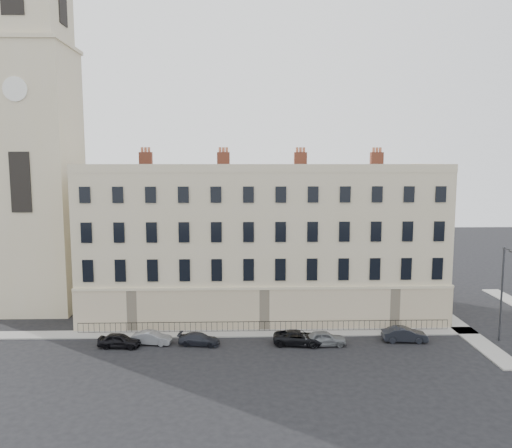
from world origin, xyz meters
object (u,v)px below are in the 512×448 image
object	(u,v)px
car_a	(119,340)
streetlamp	(502,289)
car_d	(298,338)
car_c	(199,339)
car_f	(404,334)
car_e	(324,338)
car_b	(152,338)

from	to	relation	value
car_a	streetlamp	bearing A→B (deg)	-83.78
car_a	car_d	distance (m)	15.62
car_c	car_f	world-z (taller)	car_f
car_c	streetlamp	distance (m)	27.23
car_e	car_d	bearing A→B (deg)	79.30
car_f	streetlamp	bearing A→B (deg)	-87.63
car_b	car_f	distance (m)	22.53
streetlamp	car_f	bearing A→B (deg)	172.62
car_e	streetlamp	xyz separation A→B (m)	(15.90, 0.60, 4.12)
car_a	car_d	size ratio (longest dim) A/B	0.82
car_b	streetlamp	distance (m)	31.38
car_b	car_d	world-z (taller)	car_d
car_c	car_d	size ratio (longest dim) A/B	0.83
car_a	car_e	xyz separation A→B (m)	(17.87, -0.09, 0.02)
streetlamp	car_c	bearing A→B (deg)	173.98
car_e	car_f	xyz separation A→B (m)	(7.33, 0.75, 0.00)
car_d	streetlamp	distance (m)	18.63
car_a	car_f	distance (m)	25.21
car_a	streetlamp	xyz separation A→B (m)	(33.78, 0.51, 4.14)
car_b	car_f	xyz separation A→B (m)	(22.53, 0.00, 0.08)
car_f	streetlamp	distance (m)	9.51
car_b	car_d	size ratio (longest dim) A/B	0.79
car_b	car_c	xyz separation A→B (m)	(4.20, -0.30, -0.04)
car_b	car_a	bearing A→B (deg)	112.34
car_a	car_c	bearing A→B (deg)	-81.68
car_b	streetlamp	xyz separation A→B (m)	(31.10, -0.15, 4.19)
car_a	car_b	xyz separation A→B (m)	(2.67, 0.66, -0.05)
car_a	car_d	bearing A→B (deg)	-83.91
streetlamp	car_a	bearing A→B (deg)	174.51
car_e	streetlamp	distance (m)	16.44
car_c	car_d	bearing A→B (deg)	-82.44
car_a	car_e	world-z (taller)	car_e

